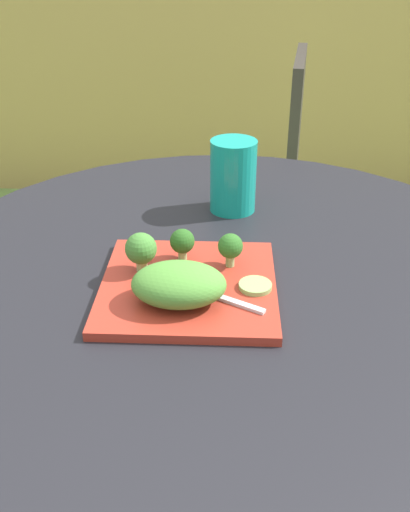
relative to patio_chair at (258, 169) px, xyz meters
The scene contains 11 objects.
bamboo_fence 1.07m from the patio_chair, 95.63° to the left, with size 8.00×0.08×1.27m, color #A8894C.
patio_table 1.05m from the patio_chair, 95.72° to the right, with size 1.06×1.06×0.76m.
patio_chair is the anchor object (origin of this frame).
salad_plate 1.15m from the patio_chair, 98.20° to the right, with size 0.26×0.26×0.01m, color #AD3323.
drinking_glass 0.87m from the patio_chair, 96.61° to the right, with size 0.09×0.09×0.14m.
fork 1.17m from the patio_chair, 96.58° to the right, with size 0.14×0.09×0.00m.
lettuce_mound 1.20m from the patio_chair, 98.32° to the right, with size 0.13×0.10×0.06m, color #519338.
broccoli_floret_0 1.09m from the patio_chair, 99.54° to the right, with size 0.04×0.04×0.05m.
broccoli_floret_1 1.10m from the patio_chair, 95.31° to the right, with size 0.04×0.04×0.05m.
broccoli_floret_2 1.14m from the patio_chair, 102.23° to the right, with size 0.05×0.05×0.06m.
cucumber_slice_0 1.15m from the patio_chair, 93.11° to the right, with size 0.05×0.05×0.01m, color #8EB766.
Camera 1 is at (0.00, -0.79, 1.23)m, focal length 40.28 mm.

